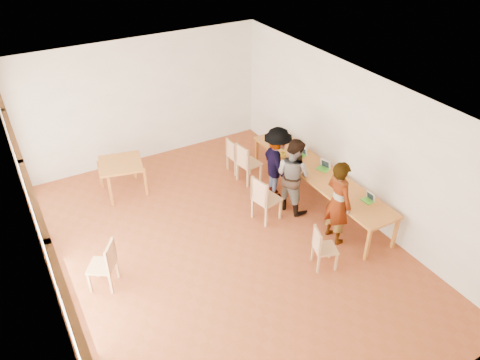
{
  "coord_description": "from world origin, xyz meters",
  "views": [
    {
      "loc": [
        -3.02,
        -6.04,
        5.97
      ],
      "look_at": [
        0.64,
        0.43,
        1.1
      ],
      "focal_mm": 35.0,
      "sensor_mm": 36.0,
      "label": 1
    }
  ],
  "objects": [
    {
      "name": "communal_table",
      "position": [
        2.5,
        0.36,
        0.7
      ],
      "size": [
        0.8,
        4.0,
        0.75
      ],
      "color": "#C7822C",
      "rests_on": "ground"
    },
    {
      "name": "black_pouch",
      "position": [
        2.55,
        1.96,
        0.8
      ],
      "size": [
        0.16,
        0.26,
        0.09
      ],
      "primitive_type": "cube",
      "color": "black",
      "rests_on": "communal_table"
    },
    {
      "name": "window_wall",
      "position": [
        -2.96,
        0.0,
        1.5
      ],
      "size": [
        0.1,
        8.0,
        3.0
      ],
      "primitive_type": "cube",
      "color": "white",
      "rests_on": "ground"
    },
    {
      "name": "laptop_mid",
      "position": [
        2.66,
        0.4,
        0.81
      ],
      "size": [
        0.28,
        0.3,
        0.21
      ],
      "rotation": [
        0.0,
        0.0,
        0.33
      ],
      "color": "green",
      "rests_on": "communal_table"
    },
    {
      "name": "person_near",
      "position": [
        2.04,
        -0.81,
        0.86
      ],
      "size": [
        0.42,
        0.63,
        1.73
      ],
      "primitive_type": "imported",
      "rotation": [
        0.0,
        0.0,
        1.57
      ],
      "color": "gray",
      "rests_on": "ground"
    },
    {
      "name": "person_far",
      "position": [
        1.86,
        0.99,
        0.82
      ],
      "size": [
        0.78,
        1.14,
        1.64
      ],
      "primitive_type": "imported",
      "rotation": [
        0.0,
        0.0,
        1.4
      ],
      "color": "gray",
      "rests_on": "ground"
    },
    {
      "name": "laptop_far",
      "position": [
        2.6,
        1.11,
        0.8
      ],
      "size": [
        0.23,
        0.25,
        0.19
      ],
      "rotation": [
        0.0,
        0.0,
        0.18
      ],
      "color": "green",
      "rests_on": "communal_table"
    },
    {
      "name": "ceiling",
      "position": [
        0.0,
        0.0,
        3.02
      ],
      "size": [
        6.0,
        8.0,
        0.04
      ],
      "primitive_type": "cube",
      "color": "white",
      "rests_on": "wall_back"
    },
    {
      "name": "person_mid",
      "position": [
        1.88,
        0.43,
        0.82
      ],
      "size": [
        0.81,
        0.94,
        1.65
      ],
      "primitive_type": "imported",
      "rotation": [
        0.0,
        0.0,
        1.84
      ],
      "color": "gray",
      "rests_on": "ground"
    },
    {
      "name": "clear_glass",
      "position": [
        2.82,
        1.24,
        0.8
      ],
      "size": [
        0.07,
        0.07,
        0.09
      ],
      "primitive_type": "cylinder",
      "color": "silver",
      "rests_on": "communal_table"
    },
    {
      "name": "chair_spare",
      "position": [
        -2.12,
        0.1,
        0.56
      ],
      "size": [
        0.59,
        0.59,
        0.49
      ],
      "rotation": [
        0.0,
        0.0,
        2.55
      ],
      "color": "tan",
      "rests_on": "ground"
    },
    {
      "name": "yellow_mug",
      "position": [
        2.19,
        1.25,
        0.8
      ],
      "size": [
        0.18,
        0.18,
        0.11
      ],
      "primitive_type": "imported",
      "rotation": [
        0.0,
        0.0,
        0.38
      ],
      "color": "yellow",
      "rests_on": "communal_table"
    },
    {
      "name": "condiment_cup",
      "position": [
        2.58,
        -0.27,
        0.78
      ],
      "size": [
        0.08,
        0.08,
        0.06
      ],
      "primitive_type": "cylinder",
      "color": "white",
      "rests_on": "communal_table"
    },
    {
      "name": "green_bottle",
      "position": [
        2.4,
        1.55,
        0.89
      ],
      "size": [
        0.07,
        0.07,
        0.28
      ],
      "primitive_type": "cylinder",
      "color": "#166A1E",
      "rests_on": "communal_table"
    },
    {
      "name": "chair_mid",
      "position": [
        1.13,
        0.36,
        0.62
      ],
      "size": [
        0.56,
        0.56,
        0.54
      ],
      "rotation": [
        0.0,
        0.0,
        0.2
      ],
      "color": "tan",
      "rests_on": "ground"
    },
    {
      "name": "side_table",
      "position": [
        -1.02,
        2.77,
        0.67
      ],
      "size": [
        0.9,
        0.9,
        0.75
      ],
      "rotation": [
        0.0,
        0.0,
        -0.22
      ],
      "color": "#C7822C",
      "rests_on": "ground"
    },
    {
      "name": "ground",
      "position": [
        0.0,
        0.0,
        0.0
      ],
      "size": [
        8.0,
        8.0,
        0.0
      ],
      "primitive_type": "plane",
      "color": "#974624",
      "rests_on": "ground"
    },
    {
      "name": "pink_phone",
      "position": [
        2.59,
        1.45,
        0.76
      ],
      "size": [
        0.05,
        0.1,
        0.01
      ],
      "primitive_type": "cube",
      "color": "#F45094",
      "rests_on": "communal_table"
    },
    {
      "name": "chair_empty",
      "position": [
        1.54,
        2.3,
        0.52
      ],
      "size": [
        0.42,
        0.42,
        0.45
      ],
      "rotation": [
        0.0,
        0.0,
        0.08
      ],
      "color": "tan",
      "rests_on": "ground"
    },
    {
      "name": "chair_far",
      "position": [
        1.54,
        1.77,
        0.59
      ],
      "size": [
        0.51,
        0.51,
        0.51
      ],
      "rotation": [
        0.0,
        0.0,
        0.16
      ],
      "color": "tan",
      "rests_on": "ground"
    },
    {
      "name": "wall_right",
      "position": [
        3.0,
        0.0,
        1.5
      ],
      "size": [
        0.1,
        8.0,
        3.0
      ],
      "primitive_type": "cube",
      "color": "white",
      "rests_on": "ground"
    },
    {
      "name": "wall_front",
      "position": [
        0.0,
        -4.0,
        1.5
      ],
      "size": [
        6.0,
        0.1,
        3.0
      ],
      "primitive_type": "cube",
      "color": "white",
      "rests_on": "ground"
    },
    {
      "name": "laptop_near",
      "position": [
        2.69,
        -0.94,
        0.8
      ],
      "size": [
        0.2,
        0.23,
        0.18
      ],
      "rotation": [
        0.0,
        0.0,
        0.06
      ],
      "color": "green",
      "rests_on": "communal_table"
    },
    {
      "name": "wall_back",
      "position": [
        0.0,
        4.0,
        1.5
      ],
      "size": [
        6.0,
        0.1,
        3.0
      ],
      "primitive_type": "cube",
      "color": "white",
      "rests_on": "ground"
    },
    {
      "name": "chair_near",
      "position": [
        1.31,
        -1.29,
        0.51
      ],
      "size": [
        0.49,
        0.49,
        0.44
      ],
      "rotation": [
        0.0,
        0.0,
        -0.34
      ],
      "color": "tan",
      "rests_on": "ground"
    }
  ]
}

